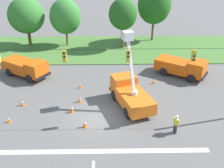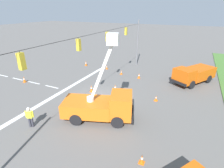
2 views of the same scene
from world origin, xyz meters
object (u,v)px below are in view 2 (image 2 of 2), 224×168
at_px(traffic_cone_foreground_right, 86,63).
at_px(traffic_cone_near_bucket, 107,67).
at_px(traffic_cone_foreground_left, 142,159).
at_px(traffic_cone_lane_edge_a, 91,89).
at_px(traffic_cone_lane_edge_b, 139,76).
at_px(traffic_cone_centre_line, 128,93).
at_px(traffic_cone_far_right, 121,72).
at_px(traffic_cone_mid_right, 115,88).
at_px(utility_truck_support_far, 194,74).
at_px(traffic_cone_far_left, 156,98).
at_px(traffic_cone_mid_left, 24,79).
at_px(utility_truck_bucket_lift, 101,104).
at_px(road_worker, 30,116).

relative_size(traffic_cone_foreground_right, traffic_cone_near_bucket, 1.30).
bearing_deg(traffic_cone_near_bucket, traffic_cone_foreground_left, 33.69).
distance_m(traffic_cone_lane_edge_a, traffic_cone_lane_edge_b, 7.32).
xyz_separation_m(traffic_cone_foreground_left, traffic_cone_centre_line, (-8.09, -3.93, 0.06)).
xyz_separation_m(traffic_cone_far_right, traffic_cone_centre_line, (5.97, 3.28, 0.08)).
distance_m(traffic_cone_foreground_left, traffic_cone_lane_edge_b, 14.36).
bearing_deg(traffic_cone_centre_line, traffic_cone_mid_right, -107.80).
distance_m(traffic_cone_mid_right, traffic_cone_lane_edge_a, 2.71).
bearing_deg(utility_truck_support_far, traffic_cone_lane_edge_b, -78.42).
height_order(traffic_cone_foreground_left, traffic_cone_far_left, traffic_cone_foreground_left).
bearing_deg(traffic_cone_centre_line, traffic_cone_near_bucket, -139.04).
height_order(traffic_cone_far_left, traffic_cone_centre_line, traffic_cone_centre_line).
xyz_separation_m(traffic_cone_lane_edge_a, traffic_cone_far_right, (-6.79, 0.83, -0.11)).
relative_size(traffic_cone_foreground_left, traffic_cone_foreground_right, 0.80).
bearing_deg(traffic_cone_mid_right, traffic_cone_foreground_right, -128.70).
bearing_deg(traffic_cone_far_left, traffic_cone_mid_right, -94.62).
bearing_deg(traffic_cone_mid_left, traffic_cone_foreground_left, 70.96).
distance_m(utility_truck_support_far, traffic_cone_far_left, 7.47).
relative_size(traffic_cone_mid_left, traffic_cone_lane_edge_a, 1.03).
bearing_deg(utility_truck_bucket_lift, traffic_cone_foreground_right, -141.83).
xyz_separation_m(utility_truck_support_far, traffic_cone_lane_edge_a, (7.73, -10.19, -0.80)).
bearing_deg(traffic_cone_lane_edge_b, utility_truck_support_far, 101.58).
xyz_separation_m(traffic_cone_foreground_right, traffic_cone_near_bucket, (0.08, 3.91, -0.10)).
bearing_deg(traffic_cone_foreground_left, traffic_cone_mid_right, -146.58).
relative_size(road_worker, traffic_cone_foreground_right, 2.24).
bearing_deg(traffic_cone_far_left, traffic_cone_mid_left, -81.96).
height_order(utility_truck_support_far, road_worker, utility_truck_support_far).
bearing_deg(traffic_cone_far_right, traffic_cone_lane_edge_b, 81.48).
distance_m(traffic_cone_far_left, traffic_cone_far_right, 8.52).
height_order(traffic_cone_lane_edge_a, traffic_cone_far_left, traffic_cone_lane_edge_a).
relative_size(traffic_cone_mid_right, traffic_cone_far_right, 1.28).
distance_m(road_worker, traffic_cone_near_bucket, 15.69).
distance_m(traffic_cone_mid_right, traffic_cone_lane_edge_b, 5.15).
distance_m(traffic_cone_far_left, traffic_cone_centre_line, 2.98).
height_order(traffic_cone_foreground_left, traffic_cone_lane_edge_b, traffic_cone_lane_edge_b).
xyz_separation_m(utility_truck_bucket_lift, traffic_cone_lane_edge_a, (-4.15, -3.57, -0.99)).
bearing_deg(traffic_cone_mid_left, traffic_cone_mid_right, 103.09).
bearing_deg(traffic_cone_lane_edge_a, traffic_cone_mid_left, -81.97).
height_order(utility_truck_bucket_lift, traffic_cone_foreground_right, utility_truck_bucket_lift).
xyz_separation_m(traffic_cone_foreground_left, traffic_cone_near_bucket, (-15.32, -10.21, -0.01)).
bearing_deg(road_worker, utility_truck_bucket_lift, 127.29).
distance_m(traffic_cone_lane_edge_a, traffic_cone_far_right, 6.84).
height_order(utility_truck_support_far, traffic_cone_lane_edge_b, utility_truck_support_far).
xyz_separation_m(utility_truck_support_far, road_worker, (15.30, -11.10, -0.19)).
distance_m(road_worker, traffic_cone_centre_line, 9.79).
bearing_deg(traffic_cone_mid_right, utility_truck_bucket_lift, 12.65).
xyz_separation_m(utility_truck_support_far, traffic_cone_near_bucket, (-0.32, -12.36, -0.90)).
relative_size(road_worker, traffic_cone_lane_edge_b, 2.49).
relative_size(utility_truck_bucket_lift, traffic_cone_centre_line, 9.70).
xyz_separation_m(traffic_cone_mid_right, traffic_cone_lane_edge_a, (1.39, -2.33, 0.01)).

